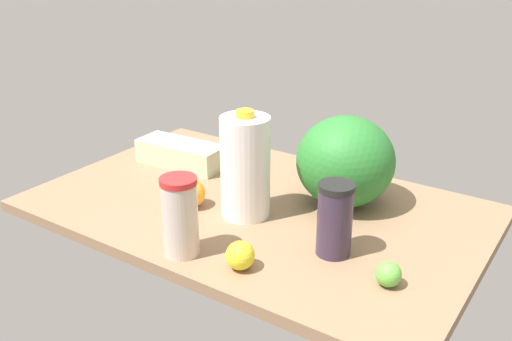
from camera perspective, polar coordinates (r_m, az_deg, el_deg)
countertop at (r=157.01cm, az=0.00°, el=-3.87°), size 120.00×76.00×3.00cm
egg_carton at (r=182.67cm, az=-7.53°, el=1.68°), size 28.96×12.64×7.43cm
shaker_bottle at (r=130.76cm, az=7.88°, el=-4.84°), size 8.33×8.33×17.57cm
milk_jug at (r=145.48cm, az=-1.08°, el=0.37°), size 12.85×12.85×28.53cm
watermelon at (r=154.08cm, az=8.92°, el=0.91°), size 26.39×26.39×24.47cm
tumbler_cup at (r=130.54cm, az=-7.68°, el=-4.52°), size 8.46×8.46×19.02cm
orange_beside_bowl at (r=154.38cm, az=-6.52°, el=-2.29°), size 7.80×7.80×7.80cm
lemon_far_back at (r=126.65cm, az=-1.60°, el=-8.49°), size 6.53×6.53×6.53cm
lime_near_front at (r=124.44cm, az=13.11°, el=-10.06°), size 5.53×5.53×5.53cm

